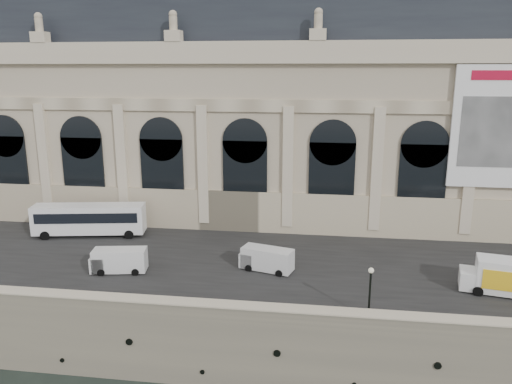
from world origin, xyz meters
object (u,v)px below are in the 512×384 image
van_c (117,261)px  lamp_right (370,294)px  bus_left (89,219)px  van_b (264,259)px  box_truck (511,278)px

van_c → lamp_right: lamp_right is taller
bus_left → van_b: (21.45, -7.33, -0.94)m
van_b → box_truck: box_truck is taller
bus_left → van_c: size_ratio=2.38×
van_c → lamp_right: size_ratio=1.27×
lamp_right → van_c: bearing=165.3°
van_c → van_b: bearing=9.9°
van_b → van_c: van_c is taller
bus_left → van_c: (7.45, -9.76, -0.92)m
van_b → lamp_right: size_ratio=1.27×
bus_left → lamp_right: 34.56m
box_truck → lamp_right: (-12.41, -6.09, 0.56)m
bus_left → van_b: size_ratio=2.39×
bus_left → lamp_right: lamp_right is taller
van_c → lamp_right: (23.26, -6.10, 0.95)m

